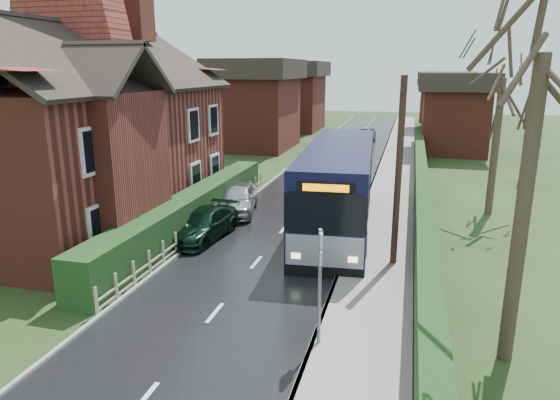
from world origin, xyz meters
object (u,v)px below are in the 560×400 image
(car_silver, at_px, (238,199))
(car_green, at_px, (203,225))
(bus, at_px, (338,187))
(telegraph_pole, at_px, (398,174))
(bus_stop_sign, at_px, (320,271))
(brick_house, at_px, (82,126))

(car_silver, relative_size, car_green, 1.01)
(bus, height_order, telegraph_pole, telegraph_pole)
(bus, relative_size, bus_stop_sign, 3.87)
(brick_house, bearing_deg, telegraph_pole, -7.70)
(car_green, height_order, bus_stop_sign, bus_stop_sign)
(bus, bearing_deg, bus_stop_sign, -88.25)
(brick_house, bearing_deg, car_silver, 28.31)
(bus_stop_sign, xyz_separation_m, telegraph_pole, (1.60, 5.95, 1.29))
(bus, xyz_separation_m, car_green, (-5.10, -3.10, -1.19))
(car_silver, relative_size, bus_stop_sign, 1.35)
(brick_house, height_order, car_silver, brick_house)
(brick_house, xyz_separation_m, telegraph_pole, (13.53, -1.83, -1.03))
(bus, bearing_deg, brick_house, -171.91)
(bus, bearing_deg, car_silver, 166.19)
(brick_house, height_order, telegraph_pole, brick_house)
(bus_stop_sign, bearing_deg, bus, 81.09)
(bus, distance_m, telegraph_pole, 5.14)
(car_silver, relative_size, telegraph_pole, 0.64)
(car_silver, height_order, bus_stop_sign, bus_stop_sign)
(car_silver, xyz_separation_m, bus_stop_sign, (6.00, -10.97, 1.34))
(bus, bearing_deg, car_green, -152.63)
(car_green, bearing_deg, brick_house, 178.05)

